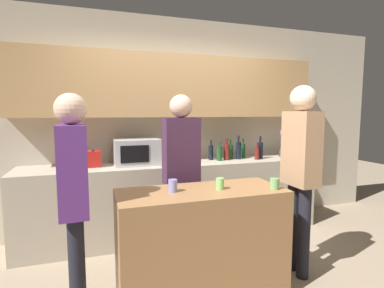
% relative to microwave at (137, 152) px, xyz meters
% --- Properties ---
extents(back_wall, '(6.40, 0.40, 2.70)m').
position_rel_microwave_xyz_m(back_wall, '(0.48, 0.25, 0.49)').
color(back_wall, beige).
rests_on(back_wall, ground_plane).
extents(back_counter, '(3.60, 0.62, 0.90)m').
position_rel_microwave_xyz_m(back_counter, '(0.48, -0.02, -0.60)').
color(back_counter, '#B7AD99').
rests_on(back_counter, ground_plane).
extents(kitchen_island, '(1.36, 0.56, 0.88)m').
position_rel_microwave_xyz_m(kitchen_island, '(0.34, -1.28, -0.61)').
color(kitchen_island, '#996B42').
rests_on(kitchen_island, ground_plane).
extents(microwave, '(0.52, 0.39, 0.30)m').
position_rel_microwave_xyz_m(microwave, '(0.00, 0.00, 0.00)').
color(microwave, '#B7BABC').
rests_on(microwave, back_counter).
extents(toaster, '(0.26, 0.16, 0.18)m').
position_rel_microwave_xyz_m(toaster, '(-0.54, 0.00, -0.06)').
color(toaster, '#B21E19').
rests_on(toaster, back_counter).
extents(potted_plant, '(0.14, 0.14, 0.40)m').
position_rel_microwave_xyz_m(potted_plant, '(2.03, 0.00, 0.05)').
color(potted_plant, '#333D4C').
rests_on(potted_plant, back_counter).
extents(bottle_0, '(0.06, 0.06, 0.26)m').
position_rel_microwave_xyz_m(bottle_0, '(0.95, 0.05, -0.05)').
color(bottle_0, black).
rests_on(bottle_0, back_counter).
extents(bottle_1, '(0.07, 0.07, 0.25)m').
position_rel_microwave_xyz_m(bottle_1, '(1.03, -0.05, -0.06)').
color(bottle_1, '#194723').
rests_on(bottle_1, back_counter).
extents(bottle_2, '(0.08, 0.08, 0.28)m').
position_rel_microwave_xyz_m(bottle_2, '(1.14, -0.03, -0.04)').
color(bottle_2, maroon).
rests_on(bottle_2, back_counter).
extents(bottle_3, '(0.09, 0.09, 0.25)m').
position_rel_microwave_xyz_m(bottle_3, '(1.23, 0.06, -0.05)').
color(bottle_3, '#194723').
rests_on(bottle_3, back_counter).
extents(bottle_4, '(0.06, 0.06, 0.31)m').
position_rel_microwave_xyz_m(bottle_4, '(1.31, -0.02, -0.03)').
color(bottle_4, black).
rests_on(bottle_4, back_counter).
extents(bottle_5, '(0.06, 0.06, 0.26)m').
position_rel_microwave_xyz_m(bottle_5, '(1.42, 0.06, -0.05)').
color(bottle_5, '#194723').
rests_on(bottle_5, back_counter).
extents(bottle_6, '(0.06, 0.06, 0.22)m').
position_rel_microwave_xyz_m(bottle_6, '(1.53, -0.12, -0.06)').
color(bottle_6, maroon).
rests_on(bottle_6, back_counter).
extents(bottle_7, '(0.08, 0.08, 0.30)m').
position_rel_microwave_xyz_m(bottle_7, '(1.60, -0.07, -0.04)').
color(bottle_7, black).
rests_on(bottle_7, back_counter).
extents(cup_0, '(0.07, 0.07, 0.09)m').
position_rel_microwave_xyz_m(cup_0, '(0.91, -1.44, -0.12)').
color(cup_0, '#77B466').
rests_on(cup_0, kitchen_island).
extents(cup_1, '(0.07, 0.07, 0.10)m').
position_rel_microwave_xyz_m(cup_1, '(0.10, -1.25, -0.12)').
color(cup_1, '#8A8DD0').
rests_on(cup_1, kitchen_island).
extents(cup_2, '(0.07, 0.07, 0.09)m').
position_rel_microwave_xyz_m(cup_2, '(0.49, -1.30, -0.12)').
color(cup_2, '#89D76E').
rests_on(cup_2, kitchen_island).
extents(person_left, '(0.22, 0.35, 1.64)m').
position_rel_microwave_xyz_m(person_left, '(-0.62, -1.30, -0.07)').
color(person_left, black).
rests_on(person_left, ground_plane).
extents(person_center, '(0.35, 0.22, 1.68)m').
position_rel_microwave_xyz_m(person_center, '(0.32, -0.74, -0.05)').
color(person_center, black).
rests_on(person_center, ground_plane).
extents(person_right, '(0.23, 0.34, 1.75)m').
position_rel_microwave_xyz_m(person_right, '(1.30, -1.27, 0.00)').
color(person_right, black).
rests_on(person_right, ground_plane).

